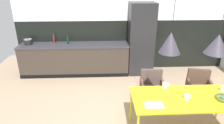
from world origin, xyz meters
name	(u,v)px	position (x,y,z in m)	size (l,w,h in m)	color
back_wall_splashback_dark	(126,45)	(0.00, 2.83, 0.74)	(6.29, 0.12, 1.47)	black
kitchen_counter	(75,59)	(-1.49, 2.47, 0.44)	(3.04, 0.63, 0.88)	#362E26
refrigerator_column	(141,39)	(0.38, 2.47, 1.00)	(0.69, 0.60, 2.00)	#232326
dining_table	(186,100)	(0.67, -0.08, 0.69)	(1.77, 0.80, 0.73)	yellow
armchair_corner_seat	(199,84)	(1.34, 0.80, 0.49)	(0.57, 0.56, 0.76)	brown
armchair_near_window	(152,84)	(0.34, 0.82, 0.49)	(0.51, 0.49, 0.77)	brown
open_book	(154,105)	(0.08, -0.28, 0.74)	(0.29, 0.19, 0.02)	white
mug_dark_espresso	(165,85)	(0.41, 0.24, 0.78)	(0.13, 0.09, 0.10)	white
mug_wide_latte	(223,89)	(1.38, 0.08, 0.78)	(0.13, 0.08, 0.10)	white
mug_tall_blue	(187,97)	(0.65, -0.14, 0.78)	(0.13, 0.09, 0.09)	white
cooking_pot	(28,42)	(-2.75, 2.52, 0.96)	(0.21, 0.21, 0.18)	black
bottle_wine_green	(68,40)	(-1.66, 2.51, 0.99)	(0.06, 0.06, 0.26)	#0F3319
bottle_oil_tall	(54,39)	(-2.07, 2.64, 1.00)	(0.06, 0.06, 0.29)	maroon
pendant_lamp_over_table_near	(170,43)	(0.31, -0.04, 1.65)	(0.32, 0.32, 1.40)	black
pendant_lamp_over_table_far	(218,44)	(1.02, -0.06, 1.63)	(0.35, 0.35, 1.41)	black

